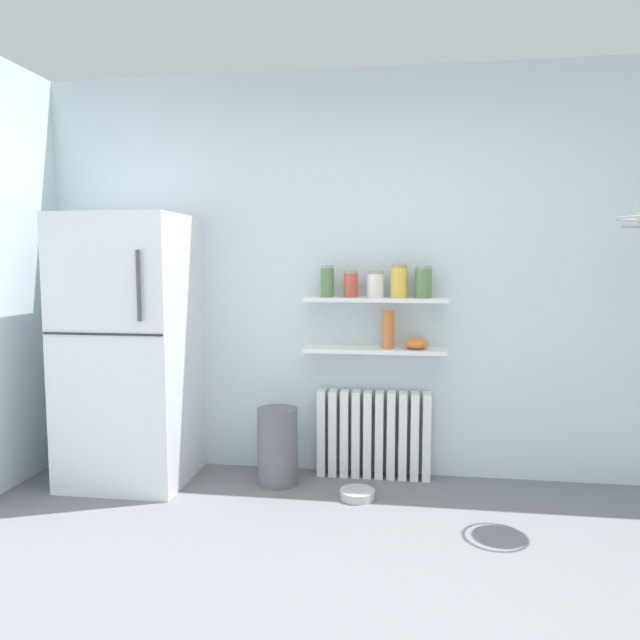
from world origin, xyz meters
name	(u,v)px	position (x,y,z in m)	size (l,w,h in m)	color
ground_plane	(355,598)	(0.00, 0.50, 0.00)	(7.04, 7.04, 0.00)	slate
back_wall	(377,276)	(0.00, 2.05, 1.30)	(7.04, 0.10, 2.60)	silver
refrigerator	(130,349)	(-1.53, 1.66, 0.84)	(0.74, 0.70, 1.68)	silver
radiator	(374,434)	(0.00, 1.92, 0.28)	(0.73, 0.12, 0.56)	white
wall_shelf_lower	(374,350)	(0.00, 1.89, 0.84)	(0.89, 0.22, 0.03)	white
wall_shelf_upper	(375,299)	(0.00, 1.89, 1.16)	(0.89, 0.22, 0.03)	white
storage_jar_0	(327,281)	(-0.30, 1.89, 1.27)	(0.09, 0.09, 0.20)	#5B7F4C
storage_jar_1	(351,284)	(-0.15, 1.89, 1.25)	(0.09, 0.09, 0.17)	#C64C38
storage_jar_2	(375,284)	(0.00, 1.89, 1.25)	(0.11, 0.11, 0.17)	silver
storage_jar_3	(399,281)	(0.15, 1.89, 1.27)	(0.11, 0.11, 0.21)	yellow
storage_jar_4	(423,282)	(0.30, 1.89, 1.26)	(0.10, 0.10, 0.20)	#5B7F4C
vase	(388,330)	(0.08, 1.89, 0.97)	(0.08, 0.08, 0.24)	#CC7033
shelf_bowl	(416,343)	(0.26, 1.89, 0.88)	(0.15, 0.15, 0.07)	orange
trash_bin	(277,446)	(-0.59, 1.71, 0.24)	(0.25, 0.25, 0.48)	slate
pet_food_bowl	(357,494)	(-0.08, 1.55, 0.03)	(0.21, 0.21, 0.05)	#B7B7BC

